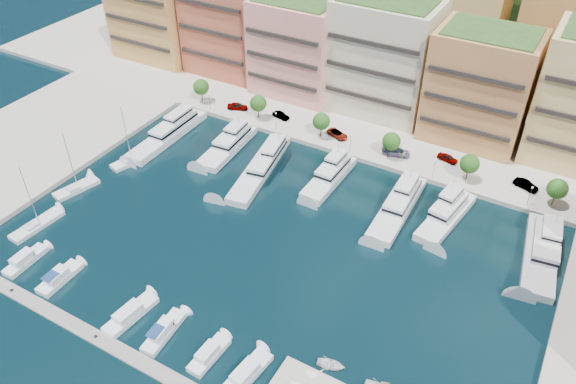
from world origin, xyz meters
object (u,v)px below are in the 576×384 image
cruiser_3 (130,315)px  cruiser_6 (246,374)px  lamppost_2 (350,140)px  car_3 (396,151)px  yacht_2 (262,164)px  tender_0 (331,365)px  tender_1 (387,384)px  cruiser_5 (209,355)px  sailboat_1 (76,189)px  car_0 (237,106)px  car_5 (526,185)px  sailboat_2 (131,161)px  cruiser_0 (25,261)px  tree_3 (391,141)px  tree_1 (258,103)px  tree_2 (321,121)px  tree_4 (470,164)px  lamppost_3 (435,165)px  yacht_1 (229,144)px  yacht_0 (170,131)px  yacht_5 (447,213)px  car_4 (448,158)px  yacht_3 (330,174)px  yacht_6 (542,250)px  lamppost_1 (276,118)px  sailboat_0 (37,226)px  lamppost_4 (531,193)px  lamppost_0 (209,98)px  car_2 (337,134)px  yacht_4 (399,204)px  cruiser_4 (164,332)px  tree_0 (201,87)px  cruiser_1 (59,278)px  car_1 (281,116)px

cruiser_3 → cruiser_6: size_ratio=1.05×
lamppost_2 → car_3: 9.79m
yacht_2 → tender_0: bearing=-46.9°
cruiser_6 → tender_1: size_ratio=5.50×
cruiser_5 → sailboat_1: sailboat_1 is taller
car_0 → car_5: size_ratio=1.01×
sailboat_2 → cruiser_0: bearing=-80.8°
tree_3 → tree_1: bearing=180.0°
sailboat_2 → car_0: bearing=74.5°
tree_2 → cruiser_5: 59.49m
tree_4 → lamppost_3: bearing=-159.0°
yacht_1 → car_5: (58.14, 15.54, 0.68)m
cruiser_3 → tender_1: cruiser_3 is taller
yacht_0 → sailboat_2: bearing=-93.1°
yacht_5 → car_4: size_ratio=4.00×
yacht_1 → tender_0: bearing=-41.5°
tree_2 → yacht_3: bearing=-55.3°
yacht_6 → yacht_5: bearing=174.7°
lamppost_1 → tender_0: (37.70, -48.68, -3.42)m
tree_3 → yacht_0: bearing=-161.7°
lamppost_1 → car_4: 37.56m
sailboat_0 → cruiser_6: bearing=-8.3°
lamppost_4 → tree_3: bearing=175.3°
tender_0 → sailboat_1: bearing=65.2°
yacht_6 → tender_0: bearing=-119.4°
lamppost_0 → cruiser_3: (25.74, -55.80, -3.28)m
lamppost_4 → yacht_6: bearing=-67.8°
yacht_5 → car_4: bearing=107.0°
car_5 → car_2: bearing=109.4°
yacht_5 → lamppost_0: bearing=170.6°
lamppost_4 → yacht_4: yacht_4 is taller
sailboat_2 → car_2: (33.48, 28.95, 1.38)m
cruiser_4 → cruiser_6: size_ratio=0.96×
lamppost_2 → yacht_3: bearing=-88.3°
tender_0 → tree_1: bearing=26.5°
cruiser_3 → sailboat_1: size_ratio=0.71×
yacht_0 → sailboat_0: size_ratio=1.75×
tree_0 → car_2: 35.41m
lamppost_1 → yacht_1: yacht_1 is taller
yacht_1 → tender_0: (43.21, -38.29, -0.68)m
lamppost_0 → car_5: (70.63, 5.15, -2.06)m
tender_1 → cruiser_6: bearing=116.6°
tender_1 → lamppost_3: bearing=12.6°
lamppost_0 → cruiser_1: 56.91m
cruiser_6 → car_1: size_ratio=2.10×
yacht_1 → yacht_5: size_ratio=1.05×
tree_4 → lamppost_3: (-6.00, -2.30, -0.92)m
yacht_4 → car_5: (19.21, 16.89, 0.68)m
lamppost_1 → cruiser_6: size_ratio=0.47×
lamppost_3 → tender_0: bearing=-88.0°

